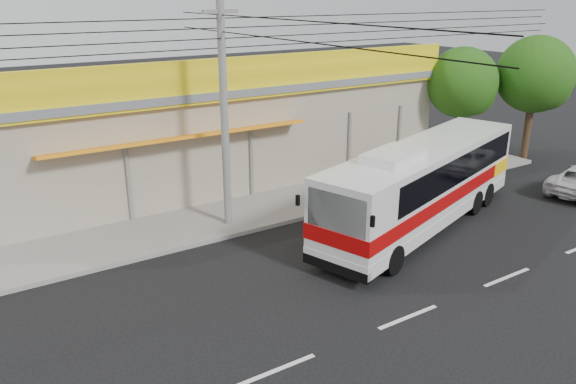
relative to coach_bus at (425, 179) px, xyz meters
name	(u,v)px	position (x,y,z in m)	size (l,w,h in m)	color
ground	(348,278)	(-4.71, -1.69, -1.77)	(120.00, 120.00, 0.00)	black
sidewalk	(249,213)	(-4.71, 4.31, -1.69)	(30.00, 3.20, 0.15)	gray
lane_markings	(408,317)	(-4.71, -4.19, -1.77)	(50.00, 0.12, 0.01)	silver
storefront_building	(187,127)	(-4.72, 9.85, 0.53)	(22.60, 9.20, 5.70)	gray
coach_bus	(425,179)	(0.00, 0.00, 0.00)	(10.90, 5.47, 3.30)	silver
utility_pole	(221,32)	(-5.89, 3.71, 5.00)	(34.00, 14.00, 8.21)	slate
tree_near	(538,77)	(10.64, 3.29, 2.35)	(3.67, 3.67, 6.09)	#331E14
tree_far	(464,85)	(7.54, 5.03, 2.01)	(3.36, 3.36, 5.58)	#331E14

